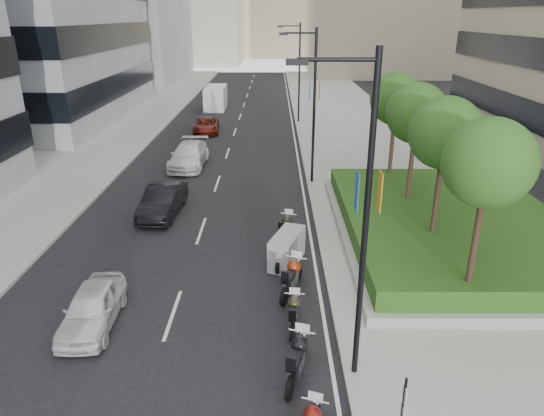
{
  "coord_description": "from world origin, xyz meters",
  "views": [
    {
      "loc": [
        2.0,
        -10.15,
        9.62
      ],
      "look_at": [
        1.91,
        8.92,
        2.0
      ],
      "focal_mm": 32.0,
      "sensor_mm": 36.0,
      "label": 1
    }
  ],
  "objects_px": {
    "lamp_post_0": "(360,212)",
    "lamp_post_2": "(298,68)",
    "motorcycle_5": "(287,249)",
    "delivery_van": "(216,99)",
    "motorcycle_4": "(292,277)",
    "car_d": "(206,125)",
    "motorcycle_3": "(293,313)",
    "car_b": "(163,201)",
    "parking_sign": "(402,416)",
    "car_a": "(92,307)",
    "car_c": "(189,155)",
    "motorcycle_2": "(297,358)",
    "lamp_post_1": "(312,100)",
    "motorcycle_6": "(286,228)"
  },
  "relations": [
    {
      "from": "car_d",
      "to": "delivery_van",
      "type": "xyz_separation_m",
      "value": [
        -0.47,
        11.59,
        0.46
      ]
    },
    {
      "from": "motorcycle_3",
      "to": "motorcycle_5",
      "type": "xyz_separation_m",
      "value": [
        -0.11,
        4.38,
        0.14
      ]
    },
    {
      "from": "motorcycle_2",
      "to": "car_a",
      "type": "height_order",
      "value": "car_a"
    },
    {
      "from": "motorcycle_5",
      "to": "delivery_van",
      "type": "xyz_separation_m",
      "value": [
        -6.96,
        35.72,
        0.42
      ]
    },
    {
      "from": "lamp_post_2",
      "to": "parking_sign",
      "type": "relative_size",
      "value": 3.6
    },
    {
      "from": "lamp_post_2",
      "to": "motorcycle_2",
      "type": "distance_m",
      "value": 35.35
    },
    {
      "from": "parking_sign",
      "to": "car_a",
      "type": "xyz_separation_m",
      "value": [
        -8.79,
        5.42,
        -0.8
      ]
    },
    {
      "from": "car_a",
      "to": "motorcycle_2",
      "type": "bearing_deg",
      "value": -22.48
    },
    {
      "from": "parking_sign",
      "to": "car_c",
      "type": "bearing_deg",
      "value": 109.98
    },
    {
      "from": "parking_sign",
      "to": "car_b",
      "type": "xyz_separation_m",
      "value": [
        -8.53,
        15.04,
        -0.7
      ]
    },
    {
      "from": "motorcycle_4",
      "to": "car_d",
      "type": "bearing_deg",
      "value": 33.1
    },
    {
      "from": "parking_sign",
      "to": "motorcycle_6",
      "type": "distance_m",
      "value": 12.21
    },
    {
      "from": "delivery_van",
      "to": "car_b",
      "type": "bearing_deg",
      "value": -89.65
    },
    {
      "from": "parking_sign",
      "to": "motorcycle_2",
      "type": "relative_size",
      "value": 1.09
    },
    {
      "from": "motorcycle_2",
      "to": "lamp_post_2",
      "type": "bearing_deg",
      "value": 13.3
    },
    {
      "from": "lamp_post_2",
      "to": "car_b",
      "type": "bearing_deg",
      "value": -108.92
    },
    {
      "from": "lamp_post_1",
      "to": "car_c",
      "type": "xyz_separation_m",
      "value": [
        -7.93,
        3.61,
        -4.29
      ]
    },
    {
      "from": "motorcycle_3",
      "to": "car_a",
      "type": "distance_m",
      "value": 6.63
    },
    {
      "from": "car_c",
      "to": "motorcycle_2",
      "type": "bearing_deg",
      "value": -71.13
    },
    {
      "from": "lamp_post_0",
      "to": "motorcycle_4",
      "type": "bearing_deg",
      "value": 108.37
    },
    {
      "from": "lamp_post_2",
      "to": "car_b",
      "type": "xyz_separation_m",
      "value": [
        -7.87,
        -22.96,
        -4.31
      ]
    },
    {
      "from": "motorcycle_5",
      "to": "delivery_van",
      "type": "distance_m",
      "value": 36.39
    },
    {
      "from": "lamp_post_1",
      "to": "lamp_post_2",
      "type": "relative_size",
      "value": 1.0
    },
    {
      "from": "motorcycle_6",
      "to": "parking_sign",
      "type": "bearing_deg",
      "value": -153.1
    },
    {
      "from": "motorcycle_2",
      "to": "motorcycle_5",
      "type": "bearing_deg",
      "value": 16.88
    },
    {
      "from": "car_d",
      "to": "lamp_post_0",
      "type": "bearing_deg",
      "value": -80.04
    },
    {
      "from": "lamp_post_0",
      "to": "car_b",
      "type": "height_order",
      "value": "lamp_post_0"
    },
    {
      "from": "motorcycle_4",
      "to": "delivery_van",
      "type": "bearing_deg",
      "value": 29.59
    },
    {
      "from": "car_a",
      "to": "car_b",
      "type": "xyz_separation_m",
      "value": [
        0.27,
        9.62,
        0.1
      ]
    },
    {
      "from": "motorcycle_2",
      "to": "delivery_van",
      "type": "bearing_deg",
      "value": 25.21
    },
    {
      "from": "motorcycle_2",
      "to": "motorcycle_4",
      "type": "height_order",
      "value": "motorcycle_4"
    },
    {
      "from": "lamp_post_0",
      "to": "lamp_post_1",
      "type": "bearing_deg",
      "value": 90.0
    },
    {
      "from": "motorcycle_2",
      "to": "delivery_van",
      "type": "xyz_separation_m",
      "value": [
        -7.1,
        42.47,
        0.47
      ]
    },
    {
      "from": "motorcycle_5",
      "to": "car_b",
      "type": "bearing_deg",
      "value": 69.74
    },
    {
      "from": "motorcycle_3",
      "to": "motorcycle_4",
      "type": "height_order",
      "value": "motorcycle_4"
    },
    {
      "from": "motorcycle_6",
      "to": "car_c",
      "type": "bearing_deg",
      "value": 44.59
    },
    {
      "from": "car_c",
      "to": "car_d",
      "type": "height_order",
      "value": "car_c"
    },
    {
      "from": "motorcycle_6",
      "to": "delivery_van",
      "type": "distance_m",
      "value": 34.19
    },
    {
      "from": "motorcycle_6",
      "to": "car_a",
      "type": "xyz_separation_m",
      "value": [
        -6.52,
        -6.55,
        0.06
      ]
    },
    {
      "from": "car_d",
      "to": "delivery_van",
      "type": "relative_size",
      "value": 0.81
    },
    {
      "from": "lamp_post_0",
      "to": "lamp_post_2",
      "type": "bearing_deg",
      "value": 90.0
    },
    {
      "from": "motorcycle_4",
      "to": "motorcycle_3",
      "type": "bearing_deg",
      "value": -161.49
    },
    {
      "from": "lamp_post_0",
      "to": "motorcycle_3",
      "type": "distance_m",
      "value": 5.32
    },
    {
      "from": "lamp_post_0",
      "to": "motorcycle_3",
      "type": "relative_size",
      "value": 4.51
    },
    {
      "from": "lamp_post_0",
      "to": "car_d",
      "type": "relative_size",
      "value": 1.96
    },
    {
      "from": "lamp_post_0",
      "to": "motorcycle_4",
      "type": "relative_size",
      "value": 3.88
    },
    {
      "from": "motorcycle_5",
      "to": "car_d",
      "type": "distance_m",
      "value": 24.99
    },
    {
      "from": "motorcycle_4",
      "to": "motorcycle_6",
      "type": "height_order",
      "value": "motorcycle_4"
    },
    {
      "from": "parking_sign",
      "to": "motorcycle_6",
      "type": "xyz_separation_m",
      "value": [
        -2.27,
        11.97,
        -0.86
      ]
    },
    {
      "from": "lamp_post_1",
      "to": "motorcycle_3",
      "type": "relative_size",
      "value": 4.51
    }
  ]
}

